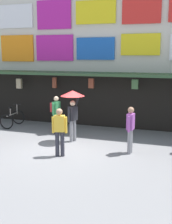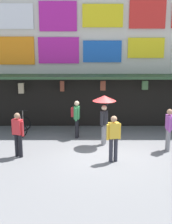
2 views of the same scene
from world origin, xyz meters
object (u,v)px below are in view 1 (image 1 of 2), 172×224
Objects in this scene: bicycle_parked at (13,119)px; pedestrian_with_umbrella at (73,101)px; pedestrian_in_red at (130,127)px; pedestrian_in_green at (56,112)px; pedestrian_in_blue at (60,130)px.

bicycle_parked is 0.57× the size of pedestrian_with_umbrella.
pedestrian_with_umbrella is (3.72, -1.42, 1.25)m from bicycle_parked.
pedestrian_in_red is 1.00× the size of pedestrian_in_green.
bicycle_parked is at bearing 169.19° from pedestrian_in_green.
pedestrian_in_green is 3.08m from pedestrian_in_blue.
pedestrian_in_red is 2.49m from pedestrian_in_blue.
pedestrian_in_red is at bearing -24.40° from pedestrian_in_green.
pedestrian_in_blue is (3.95, -3.23, 0.55)m from bicycle_parked.
bicycle_parked is 5.14m from pedestrian_in_blue.
pedestrian_in_blue is 0.81× the size of pedestrian_with_umbrella.
pedestrian_in_blue is (1.40, -2.74, -0.04)m from pedestrian_in_green.
pedestrian_in_green is at bearing 116.96° from pedestrian_in_blue.
pedestrian_in_red is 0.81× the size of pedestrian_with_umbrella.
pedestrian_in_red is at bearing -19.04° from bicycle_parked.
pedestrian_in_red is at bearing -16.26° from pedestrian_with_umbrella.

